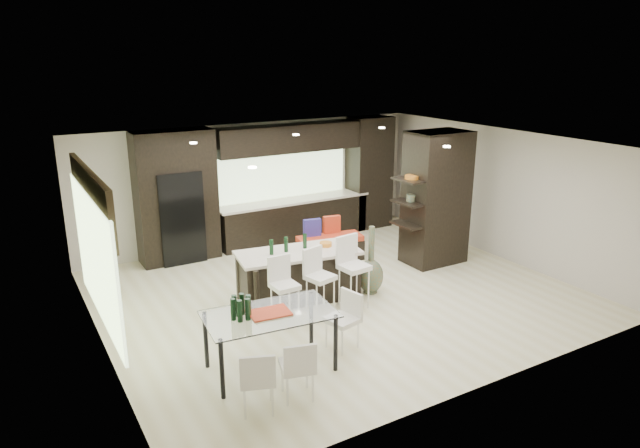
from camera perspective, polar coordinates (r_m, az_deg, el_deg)
ground at (r=10.38m, az=1.68°, el=-6.92°), size 8.00×8.00×0.00m
back_wall at (r=12.92m, az=-6.52°, el=4.08°), size 8.00×0.02×2.70m
left_wall at (r=8.60m, az=-21.55°, el=-3.64°), size 0.02×7.00×2.70m
right_wall at (r=12.44m, az=17.60°, el=2.89°), size 0.02×7.00×2.70m
ceiling at (r=9.61m, az=1.82°, el=7.97°), size 8.00×7.00×0.02m
window_left at (r=8.79m, az=-21.51°, el=-3.20°), size 0.04×3.20×1.90m
window_back at (r=13.09m, az=-4.07°, el=5.21°), size 3.40×0.04×1.20m
stone_accent at (r=8.54m, az=-21.96°, el=2.52°), size 0.08×3.00×0.80m
ceiling_spots at (r=9.83m, az=1.04°, el=8.05°), size 4.00×3.00×0.02m
back_cabinetry at (r=12.83m, az=-3.88°, el=4.07°), size 6.80×0.68×2.70m
refrigerator at (r=12.04m, az=-13.99°, el=0.77°), size 0.90×0.68×1.90m
partition_column at (r=11.74m, az=11.53°, el=2.55°), size 1.20×0.80×2.70m
kitchen_island at (r=10.01m, az=-2.17°, el=-5.14°), size 2.22×1.22×0.88m
stool_left at (r=9.12m, az=-3.54°, el=-7.39°), size 0.41×0.41×0.89m
stool_mid at (r=9.39m, az=0.02°, el=-6.52°), size 0.49×0.49×0.92m
stool_right at (r=9.68m, az=3.40°, el=-5.56°), size 0.49×0.49×1.00m
bench at (r=11.88m, az=0.99°, el=-2.41°), size 1.43×0.75×0.52m
floor_vase at (r=10.22m, az=5.12°, el=-3.60°), size 0.47×0.47×1.25m
dining_table at (r=7.93m, az=-4.98°, el=-11.60°), size 1.82×1.14×0.83m
chair_near at (r=7.34m, az=-2.29°, el=-14.39°), size 0.51×0.51×0.76m
chair_far at (r=7.14m, az=-6.26°, el=-15.42°), size 0.54×0.54×0.77m
chair_end at (r=8.44m, az=2.24°, el=-9.91°), size 0.50×0.50×0.78m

